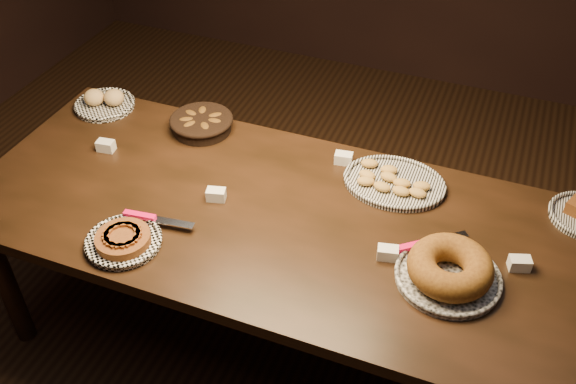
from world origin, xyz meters
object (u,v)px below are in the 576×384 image
(apple_tart_plate, at_px, (124,240))
(buffet_table, at_px, (284,230))
(madeleine_platter, at_px, (393,182))
(bundt_cake_plate, at_px, (449,270))

(apple_tart_plate, bearing_deg, buffet_table, 18.63)
(buffet_table, bearing_deg, madeleine_platter, 43.63)
(madeleine_platter, bearing_deg, apple_tart_plate, -164.82)
(bundt_cake_plate, bearing_deg, buffet_table, 164.77)
(buffet_table, distance_m, apple_tart_plate, 0.58)
(madeleine_platter, relative_size, bundt_cake_plate, 0.97)
(apple_tart_plate, distance_m, madeleine_platter, 1.02)
(buffet_table, xyz_separation_m, apple_tart_plate, (-0.46, -0.34, 0.09))
(apple_tart_plate, height_order, bundt_cake_plate, bundt_cake_plate)
(madeleine_platter, xyz_separation_m, bundt_cake_plate, (0.29, -0.41, 0.03))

